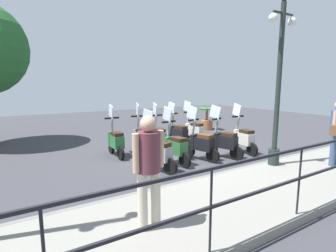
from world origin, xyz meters
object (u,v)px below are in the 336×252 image
(scooter_near_4, at_px, (158,152))
(scooter_far_0, at_px, (194,130))
(scooter_near_1, at_px, (224,142))
(scooter_far_4, at_px, (116,141))
(scooter_near_2, at_px, (201,143))
(scooter_far_3, at_px, (140,138))
(scooter_near_0, at_px, (243,138))
(scooter_far_2, at_px, (158,136))
(scooter_near_3, at_px, (175,147))
(lamp_post_near, at_px, (278,95))
(scooter_far_1, at_px, (178,133))
(pedestrian_distant, at_px, (149,164))
(potted_palm, at_px, (207,120))

(scooter_near_4, height_order, scooter_far_0, same)
(scooter_near_1, xyz_separation_m, scooter_far_4, (1.80, 2.65, 0.00))
(scooter_near_2, distance_m, scooter_near_4, 1.54)
(scooter_near_4, distance_m, scooter_far_3, 1.88)
(scooter_near_1, distance_m, scooter_far_0, 2.00)
(scooter_near_0, xyz_separation_m, scooter_far_2, (1.64, 2.11, 0.00))
(scooter_near_3, height_order, scooter_far_3, same)
(lamp_post_near, bearing_deg, scooter_near_2, 30.04)
(lamp_post_near, bearing_deg, scooter_near_1, 9.26)
(scooter_far_2, xyz_separation_m, scooter_far_4, (0.09, 1.41, 0.00))
(scooter_near_2, distance_m, scooter_far_4, 2.51)
(scooter_near_1, xyz_separation_m, scooter_far_1, (1.80, 0.42, 0.00))
(scooter_near_3, relative_size, scooter_far_1, 1.00)
(scooter_near_3, height_order, scooter_far_1, same)
(scooter_far_0, bearing_deg, scooter_far_4, 82.66)
(scooter_near_3, distance_m, scooter_far_3, 1.60)
(scooter_near_0, xyz_separation_m, scooter_far_3, (1.75, 2.70, 0.00))
(pedestrian_distant, height_order, scooter_far_1, pedestrian_distant)
(scooter_far_0, distance_m, scooter_far_3, 2.23)
(scooter_near_3, bearing_deg, scooter_near_0, -99.52)
(lamp_post_near, relative_size, scooter_near_4, 2.58)
(pedestrian_distant, relative_size, scooter_near_4, 1.03)
(scooter_near_1, distance_m, scooter_far_4, 3.20)
(potted_palm, relative_size, scooter_far_2, 0.69)
(scooter_near_0, distance_m, scooter_near_3, 2.44)
(scooter_near_3, bearing_deg, scooter_near_4, 105.39)
(scooter_near_4, xyz_separation_m, scooter_far_4, (1.81, 0.40, 0.00))
(potted_palm, bearing_deg, scooter_near_2, 137.79)
(scooter_far_1, bearing_deg, scooter_near_4, 126.16)
(scooter_far_1, bearing_deg, scooter_near_1, -175.23)
(pedestrian_distant, distance_m, scooter_far_2, 4.87)
(scooter_far_3, height_order, scooter_far_4, same)
(scooter_near_2, distance_m, scooter_far_2, 1.61)
(scooter_near_0, xyz_separation_m, scooter_near_3, (0.18, 2.44, 0.00))
(pedestrian_distant, bearing_deg, scooter_far_4, 159.22)
(scooter_near_2, height_order, scooter_near_3, same)
(lamp_post_near, bearing_deg, scooter_near_3, 46.17)
(scooter_near_3, relative_size, scooter_far_0, 1.00)
(scooter_near_0, distance_m, scooter_far_0, 1.95)
(scooter_far_0, bearing_deg, potted_palm, -59.69)
(lamp_post_near, distance_m, scooter_near_0, 2.20)
(scooter_far_1, xyz_separation_m, scooter_far_3, (0.02, 1.41, 0.00))
(scooter_near_2, height_order, scooter_far_4, same)
(scooter_near_1, bearing_deg, lamp_post_near, 172.52)
(pedestrian_distant, xyz_separation_m, scooter_far_3, (4.23, -1.93, -0.60))
(scooter_far_3, bearing_deg, scooter_near_4, -178.67)
(scooter_near_1, xyz_separation_m, scooter_far_3, (1.82, 1.84, 0.00))
(pedestrian_distant, bearing_deg, scooter_near_4, 141.83)
(scooter_near_2, relative_size, scooter_far_4, 1.00)
(scooter_far_4, bearing_deg, scooter_near_4, -166.17)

